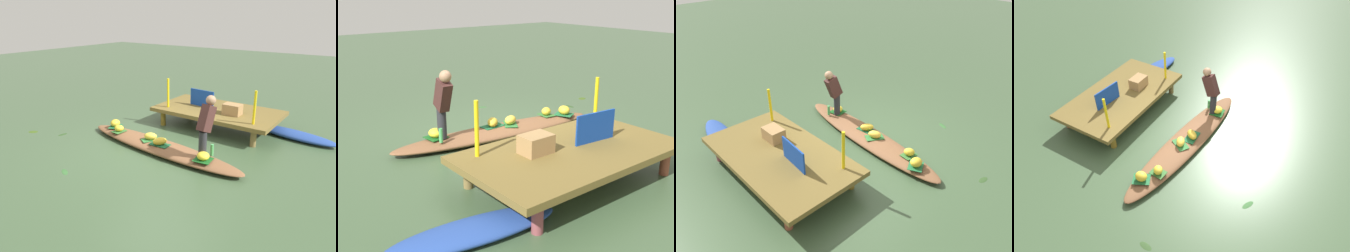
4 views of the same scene
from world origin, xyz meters
TOP-DOWN VIEW (x-y plane):
  - canal_water at (0.00, 0.00)m, footprint 40.00×40.00m
  - dock_platform at (0.35, 2.16)m, footprint 3.20×1.80m
  - vendor_boat at (0.00, 0.00)m, footprint 4.28×1.08m
  - moored_boat at (2.25, 2.53)m, footprint 2.15×0.86m
  - leaf_mat_0 at (1.24, -0.20)m, footprint 0.38×0.37m
  - banana_bunch_0 at (1.24, -0.20)m, footprint 0.35×0.35m
  - leaf_mat_1 at (-1.52, 0.20)m, footprint 0.41×0.45m
  - banana_bunch_1 at (-1.52, 0.20)m, footprint 0.24×0.27m
  - leaf_mat_2 at (-0.25, 0.02)m, footprint 0.42×0.48m
  - banana_bunch_2 at (-0.25, 0.02)m, footprint 0.34×0.29m
  - leaf_mat_3 at (-1.20, 0.00)m, footprint 0.27×0.33m
  - banana_bunch_3 at (-1.20, 0.00)m, footprint 0.29×0.28m
  - leaf_mat_4 at (0.09, -0.08)m, footprint 0.45×0.27m
  - banana_bunch_4 at (0.09, -0.08)m, footprint 0.35×0.37m
  - vendor_person at (1.17, -0.01)m, footprint 0.22×0.47m
  - water_bottle at (1.28, 0.07)m, footprint 0.07×0.07m
  - market_banner at (-0.15, 2.16)m, footprint 0.74×0.09m
  - railing_post_west at (-0.85, 1.56)m, footprint 0.06×0.06m
  - railing_post_east at (1.55, 1.56)m, footprint 0.06×0.06m
  - produce_crate at (0.84, 1.96)m, footprint 0.44×0.32m
  - drifting_plant_0 at (-2.58, -0.63)m, footprint 0.14×0.26m
  - drifting_plant_1 at (-0.88, -1.87)m, footprint 0.29×0.22m
  - drifting_plant_2 at (-3.36, -0.96)m, footprint 0.30×0.27m

SIDE VIEW (x-z plane):
  - canal_water at x=0.00m, z-range 0.00..0.00m
  - drifting_plant_0 at x=-2.58m, z-range 0.00..0.01m
  - drifting_plant_1 at x=-0.88m, z-range 0.00..0.01m
  - drifting_plant_2 at x=-3.36m, z-range 0.00..0.01m
  - moored_boat at x=2.25m, z-range 0.00..0.18m
  - vendor_boat at x=0.00m, z-range 0.00..0.19m
  - leaf_mat_0 at x=1.24m, z-range 0.19..0.20m
  - leaf_mat_1 at x=-1.52m, z-range 0.19..0.20m
  - leaf_mat_2 at x=-0.25m, z-range 0.19..0.20m
  - leaf_mat_3 at x=-1.20m, z-range 0.19..0.20m
  - leaf_mat_4 at x=0.09m, z-range 0.19..0.20m
  - banana_bunch_3 at x=-1.20m, z-range 0.20..0.35m
  - banana_bunch_4 at x=0.09m, z-range 0.20..0.36m
  - banana_bunch_0 at x=1.24m, z-range 0.20..0.36m
  - banana_bunch_2 at x=-0.25m, z-range 0.20..0.36m
  - banana_bunch_1 at x=-1.52m, z-range 0.20..0.38m
  - water_bottle at x=1.28m, z-range 0.19..0.44m
  - dock_platform at x=0.35m, z-range 0.18..0.68m
  - produce_crate at x=0.84m, z-range 0.49..0.76m
  - market_banner at x=-0.15m, z-range 0.49..0.95m
  - railing_post_west at x=-0.85m, z-range 0.49..1.28m
  - railing_post_east at x=1.55m, z-range 0.49..1.28m
  - vendor_person at x=1.17m, z-range 0.28..1.50m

